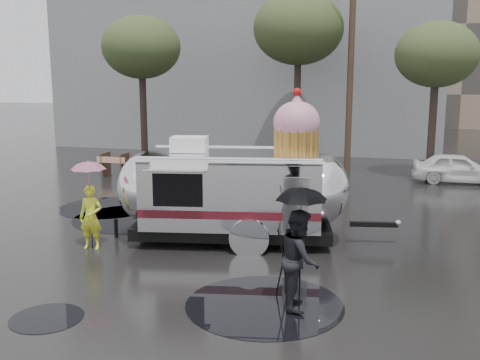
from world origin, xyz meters
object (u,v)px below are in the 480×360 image
(person_right, at_px, (300,259))
(tripod, at_px, (289,256))
(airstream_trailer, at_px, (236,187))
(person_left, at_px, (91,217))

(person_right, height_order, tripod, person_right)
(airstream_trailer, xyz_separation_m, tripod, (1.94, -3.25, -0.65))
(airstream_trailer, bearing_deg, person_left, -164.56)
(person_right, bearing_deg, airstream_trailer, 22.80)
(airstream_trailer, height_order, person_right, airstream_trailer)
(person_left, xyz_separation_m, person_right, (5.62, -2.30, 0.14))
(airstream_trailer, distance_m, person_left, 3.77)
(person_left, relative_size, tripod, 1.18)
(airstream_trailer, distance_m, person_right, 4.50)
(person_left, relative_size, person_right, 0.85)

